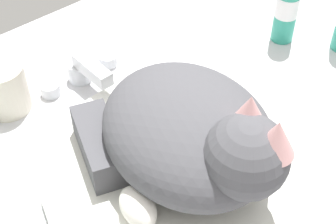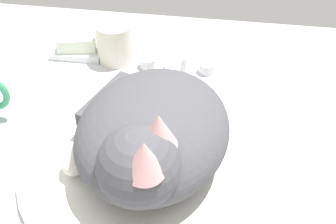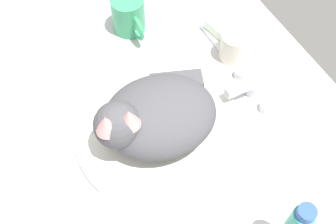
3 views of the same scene
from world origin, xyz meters
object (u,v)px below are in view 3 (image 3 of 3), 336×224
(soap_bar, at_px, (221,28))
(coffee_mug, at_px, (129,15))
(cat, at_px, (153,116))
(faucet, at_px, (249,88))
(rinse_cup, at_px, (234,46))

(soap_bar, bearing_deg, coffee_mug, -122.52)
(coffee_mug, bearing_deg, cat, -15.12)
(faucet, relative_size, cat, 0.47)
(cat, xyz_separation_m, rinse_cup, (-0.11, 0.26, -0.04))
(rinse_cup, bearing_deg, faucet, -13.46)
(coffee_mug, xyz_separation_m, soap_bar, (0.12, 0.19, -0.02))
(faucet, bearing_deg, soap_bar, 168.44)
(coffee_mug, bearing_deg, rinse_cup, 42.82)
(rinse_cup, bearing_deg, soap_bar, 171.41)
(faucet, bearing_deg, rinse_cup, 166.54)
(rinse_cup, height_order, soap_bar, rinse_cup)
(soap_bar, bearing_deg, faucet, -11.56)
(cat, relative_size, coffee_mug, 2.26)
(coffee_mug, distance_m, rinse_cup, 0.26)
(cat, bearing_deg, soap_bar, 123.46)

